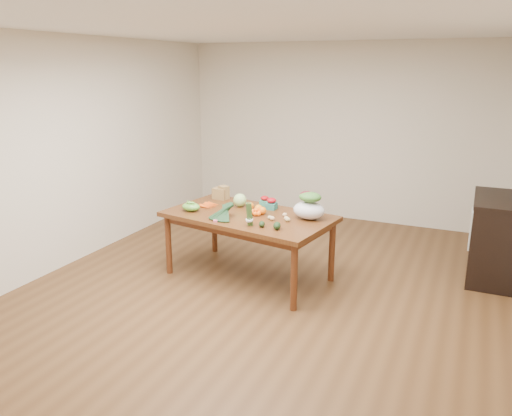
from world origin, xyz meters
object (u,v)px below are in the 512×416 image
at_px(cabinet, 495,238).
at_px(kale_bunch, 221,212).
at_px(asparagus_bundle, 249,214).
at_px(mandarin_cluster, 256,211).
at_px(salad_bag, 309,207).
at_px(cabbage, 240,200).
at_px(paper_bag, 220,192).
at_px(dining_table, 249,246).

height_order(cabinet, kale_bunch, cabinet).
bearing_deg(asparagus_bundle, mandarin_cluster, 113.90).
bearing_deg(salad_bag, cabbage, 171.24).
height_order(cabinet, asparagus_bundle, asparagus_bundle).
relative_size(paper_bag, mandarin_cluster, 1.30).
height_order(cabbage, kale_bunch, kale_bunch).
bearing_deg(asparagus_bundle, salad_bag, 54.67).
distance_m(mandarin_cluster, kale_bunch, 0.41).
relative_size(dining_table, kale_bunch, 4.57).
distance_m(cabinet, mandarin_cluster, 2.72).
bearing_deg(cabbage, paper_bag, 150.09).
bearing_deg(salad_bag, kale_bunch, -154.60).
relative_size(cabinet, asparagus_bundle, 4.08).
relative_size(cabbage, salad_bag, 0.45).
relative_size(cabinet, kale_bunch, 2.55).
height_order(cabbage, asparagus_bundle, asparagus_bundle).
xyz_separation_m(paper_bag, salad_bag, (1.27, -0.35, 0.05)).
xyz_separation_m(cabinet, mandarin_cluster, (-2.45, -1.12, 0.32)).
bearing_deg(cabinet, dining_table, -155.96).
height_order(kale_bunch, salad_bag, salad_bag).
bearing_deg(mandarin_cluster, salad_bag, 9.53).
bearing_deg(asparagus_bundle, cabinet, 42.23).
xyz_separation_m(cabinet, cabbage, (-2.76, -0.89, 0.36)).
distance_m(cabinet, salad_bag, 2.17).
distance_m(mandarin_cluster, asparagus_bundle, 0.41).
bearing_deg(dining_table, cabinet, 33.65).
bearing_deg(asparagus_bundle, paper_bag, 142.79).
xyz_separation_m(cabbage, mandarin_cluster, (0.31, -0.24, -0.04)).
relative_size(paper_bag, asparagus_bundle, 0.93).
bearing_deg(cabinet, paper_bag, -167.93).
bearing_deg(salad_bag, cabinet, 28.67).
distance_m(dining_table, paper_bag, 0.88).
distance_m(cabinet, kale_bunch, 3.10).
distance_m(paper_bag, cabbage, 0.43).
bearing_deg(salad_bag, dining_table, -170.71).
bearing_deg(cabbage, kale_bunch, -85.80).
bearing_deg(kale_bunch, asparagus_bundle, -2.27).
xyz_separation_m(cabinet, kale_bunch, (-2.72, -1.43, 0.36)).
height_order(mandarin_cluster, kale_bunch, kale_bunch).
bearing_deg(dining_table, salad_bag, 18.89).
relative_size(cabbage, asparagus_bundle, 0.62).
height_order(dining_table, cabinet, cabinet).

